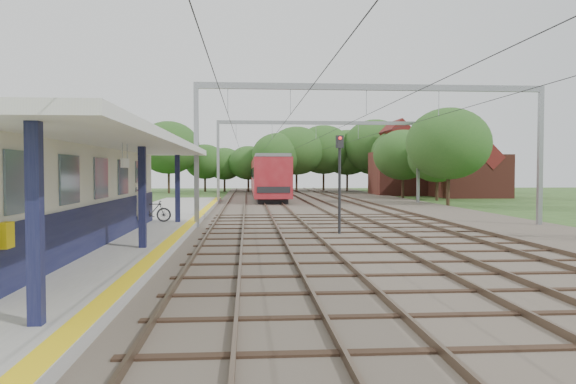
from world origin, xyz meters
name	(u,v)px	position (x,y,z in m)	size (l,w,h in m)	color
ground	(366,298)	(0.00, 0.00, 0.00)	(160.00, 160.00, 0.00)	#2D4C1E
ballast_bed	(334,207)	(4.00, 30.00, 0.05)	(18.00, 90.00, 0.10)	#473D33
platform	(140,228)	(-7.50, 14.00, 0.17)	(5.00, 52.00, 0.35)	gray
yellow_stripe	(189,224)	(-5.25, 14.00, 0.35)	(0.45, 52.00, 0.01)	yellow
station_building	(56,193)	(-8.88, 7.00, 2.04)	(3.41, 18.00, 3.40)	beige
canopy	(81,143)	(-7.77, 6.00, 3.64)	(6.40, 20.00, 3.44)	#111437
rail_tracks	(302,206)	(1.50, 30.00, 0.18)	(11.80, 88.00, 0.15)	brown
catenary_system	(337,130)	(3.39, 25.28, 5.51)	(17.22, 88.00, 7.00)	gray
tree_band	(299,154)	(3.84, 57.12, 4.92)	(31.72, 30.88, 8.82)	#382619
house_near	(470,169)	(21.00, 46.00, 2.99)	(7.00, 6.12, 7.89)	brown
house_far	(407,167)	(16.00, 52.00, 3.23)	(8.00, 6.12, 8.66)	brown
person	(136,205)	(-7.31, 12.18, 1.34)	(0.72, 0.47, 1.98)	beige
bicycle	(152,211)	(-7.10, 15.00, 0.88)	(0.50, 1.76, 1.06)	black
train	(266,176)	(-0.50, 51.85, 2.28)	(3.13, 39.02, 4.10)	black
signal_post	(340,173)	(1.35, 11.70, 2.69)	(0.33, 0.30, 4.29)	black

